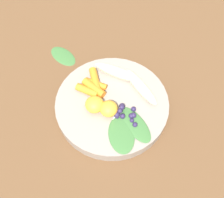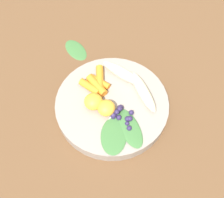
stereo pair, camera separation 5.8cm
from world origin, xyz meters
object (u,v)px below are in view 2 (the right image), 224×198
at_px(banana_peeled_left, 123,73).
at_px(banana_peeled_right, 143,91).
at_px(orange_segment_near, 106,108).
at_px(kale_leaf_stray, 76,49).
at_px(bowl, 112,105).

distance_m(banana_peeled_left, banana_peeled_right, 0.07).
xyz_separation_m(orange_segment_near, kale_leaf_stray, (0.21, -0.12, -0.04)).
bearing_deg(kale_leaf_stray, banana_peeled_right, -168.85).
height_order(bowl, banana_peeled_left, banana_peeled_left).
height_order(bowl, banana_peeled_right, banana_peeled_right).
bearing_deg(bowl, banana_peeled_right, -126.98).
xyz_separation_m(bowl, kale_leaf_stray, (0.20, -0.09, -0.01)).
bearing_deg(banana_peeled_left, orange_segment_near, 104.44).
height_order(banana_peeled_left, orange_segment_near, orange_segment_near).
xyz_separation_m(bowl, orange_segment_near, (-0.01, 0.03, 0.03)).
height_order(banana_peeled_left, banana_peeled_right, same).
bearing_deg(banana_peeled_right, kale_leaf_stray, 23.99).
height_order(bowl, orange_segment_near, orange_segment_near).
distance_m(bowl, kale_leaf_stray, 0.22).
bearing_deg(banana_peeled_right, bowl, 83.31).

